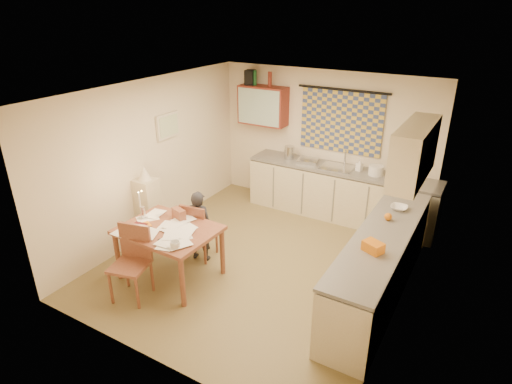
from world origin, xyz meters
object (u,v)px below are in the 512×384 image
Objects in this scene: counter_right at (379,265)px; counter_back at (340,194)px; shelf_stand at (148,210)px; chair_far at (200,240)px; stove at (348,320)px; person at (199,226)px; dining_table at (170,252)px.

counter_back is at bearing 123.08° from counter_right.
shelf_stand is (-3.54, -0.42, 0.07)m from counter_right.
shelf_stand reaches higher than chair_far.
chair_far is at bearing 163.12° from stove.
shelf_stand reaches higher than counter_back.
counter_right is 2.70× the size of person.
chair_far is 0.85× the size of shelf_stand.
counter_back is at bearing -125.94° from chair_far.
counter_back is 2.56× the size of dining_table.
dining_table is 1.23× the size of shelf_stand.
shelf_stand is (-3.54, 0.76, 0.08)m from stove.
person is (-2.52, -0.45, 0.09)m from counter_right.
stove is at bearing -2.32° from dining_table.
shelf_stand reaches higher than stove.
chair_far is (-2.55, -0.41, -0.17)m from counter_right.
counter_back is 3.30m from stove.
chair_far reaches higher than dining_table.
person is at bearing -118.95° from counter_back.
counter_right is at bearing -176.73° from chair_far.
chair_far reaches higher than stove.
person is at bearing -1.91° from shelf_stand.
counter_back is 3.67× the size of chair_far.
stove is at bearing 157.25° from chair_far.
counter_back is at bearing -132.00° from person.
dining_table is 1.44× the size of chair_far.
stove is at bearing 150.77° from person.
counter_back is 2.24m from counter_right.
counter_back is 1.12× the size of counter_right.
person is (0.03, -0.04, 0.27)m from chair_far.
counter_right reaches higher than chair_far.
person is (0.08, 0.56, 0.17)m from dining_table.
counter_right is at bearing 90.00° from stove.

